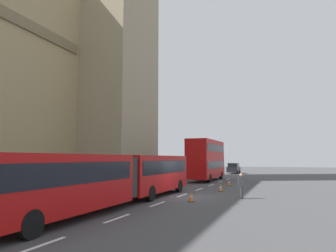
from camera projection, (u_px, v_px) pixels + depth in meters
ground_plane at (179, 196)px, 21.51m from camera, size 160.00×160.00×0.00m
lane_centre_marking at (192, 192)px, 24.29m from camera, size 34.40×0.16×0.01m
articulated_bus at (117, 175)px, 17.60m from camera, size 18.42×2.54×2.90m
double_decker_bus at (206, 158)px, 37.23m from camera, size 9.81×2.54×4.90m
sedan_lead at (234, 168)px, 54.26m from camera, size 4.40×1.86×1.85m
traffic_cone_west at (191, 197)px, 18.90m from camera, size 0.36×0.36×0.58m
traffic_cone_middle at (221, 188)px, 24.86m from camera, size 0.36×0.36×0.58m
traffic_cone_east at (229, 183)px, 29.94m from camera, size 0.36×0.36×0.58m
pedestrian_near_cones at (241, 185)px, 20.39m from camera, size 0.35×0.45×1.69m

